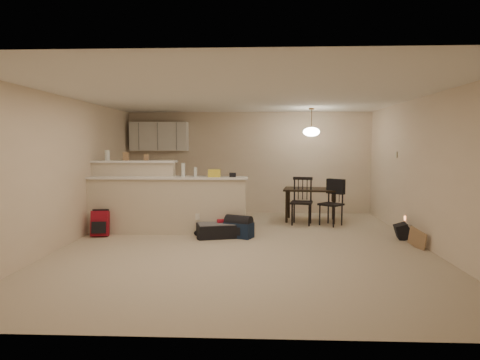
# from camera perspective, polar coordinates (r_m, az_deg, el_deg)

# --- Properties ---
(room) EXTENTS (7.00, 7.02, 2.50)m
(room) POSITION_cam_1_polar(r_m,az_deg,el_deg) (7.13, 0.56, 1.14)
(room) COLOR #C6B598
(room) RESTS_ON ground
(breakfast_bar) EXTENTS (3.08, 0.58, 1.39)m
(breakfast_bar) POSITION_cam_1_polar(r_m,az_deg,el_deg) (8.41, -11.29, -2.80)
(breakfast_bar) COLOR beige
(breakfast_bar) RESTS_ON ground
(upper_cabinets) EXTENTS (1.40, 0.34, 0.70)m
(upper_cabinets) POSITION_cam_1_polar(r_m,az_deg,el_deg) (10.72, -10.72, 5.73)
(upper_cabinets) COLOR white
(upper_cabinets) RESTS_ON room
(kitchen_counter) EXTENTS (1.80, 0.60, 0.90)m
(kitchen_counter) POSITION_cam_1_polar(r_m,az_deg,el_deg) (10.62, -9.71, -2.09)
(kitchen_counter) COLOR white
(kitchen_counter) RESTS_ON ground
(thermostat) EXTENTS (0.02, 0.12, 0.12)m
(thermostat) POSITION_cam_1_polar(r_m,az_deg,el_deg) (9.09, 20.10, 3.20)
(thermostat) COLOR beige
(thermostat) RESTS_ON room
(jar) EXTENTS (0.10, 0.10, 0.20)m
(jar) POSITION_cam_1_polar(r_m,az_deg,el_deg) (8.75, -17.28, 3.16)
(jar) COLOR silver
(jar) RESTS_ON breakfast_bar
(cereal_box) EXTENTS (0.10, 0.07, 0.16)m
(cereal_box) POSITION_cam_1_polar(r_m,az_deg,el_deg) (8.63, -14.98, 3.06)
(cereal_box) COLOR #9B7650
(cereal_box) RESTS_ON breakfast_bar
(small_box) EXTENTS (0.08, 0.06, 0.12)m
(small_box) POSITION_cam_1_polar(r_m,az_deg,el_deg) (8.52, -12.39, 2.96)
(small_box) COLOR #9B7650
(small_box) RESTS_ON breakfast_bar
(bottle_a) EXTENTS (0.07, 0.07, 0.26)m
(bottle_a) POSITION_cam_1_polar(r_m,az_deg,el_deg) (8.15, -7.58, 1.33)
(bottle_a) COLOR silver
(bottle_a) RESTS_ON breakfast_bar
(bottle_b) EXTENTS (0.06, 0.06, 0.18)m
(bottle_b) POSITION_cam_1_polar(r_m,az_deg,el_deg) (8.12, -5.97, 1.05)
(bottle_b) COLOR silver
(bottle_b) RESTS_ON breakfast_bar
(bag_lump) EXTENTS (0.22, 0.18, 0.14)m
(bag_lump) POSITION_cam_1_polar(r_m,az_deg,el_deg) (8.07, -3.45, 0.91)
(bag_lump) COLOR #9B7650
(bag_lump) RESTS_ON breakfast_bar
(pouch) EXTENTS (0.12, 0.10, 0.08)m
(pouch) POSITION_cam_1_polar(r_m,az_deg,el_deg) (8.05, -0.98, 0.69)
(pouch) COLOR #9B7650
(pouch) RESTS_ON breakfast_bar
(dining_table) EXTENTS (1.26, 0.94, 0.73)m
(dining_table) POSITION_cam_1_polar(r_m,az_deg,el_deg) (9.62, 9.39, -1.65)
(dining_table) COLOR black
(dining_table) RESTS_ON ground
(pendant_lamp) EXTENTS (0.36, 0.36, 0.62)m
(pendant_lamp) POSITION_cam_1_polar(r_m,az_deg,el_deg) (9.56, 9.50, 6.41)
(pendant_lamp) COLOR brown
(pendant_lamp) RESTS_ON room
(dining_chair_near) EXTENTS (0.52, 0.50, 1.00)m
(dining_chair_near) POSITION_cam_1_polar(r_m,az_deg,el_deg) (9.18, 8.22, -2.80)
(dining_chair_near) COLOR black
(dining_chair_near) RESTS_ON ground
(dining_chair_far) EXTENTS (0.58, 0.57, 0.95)m
(dining_chair_far) POSITION_cam_1_polar(r_m,az_deg,el_deg) (9.19, 12.04, -3.01)
(dining_chair_far) COLOR black
(dining_chair_far) RESTS_ON ground
(suitcase) EXTENTS (0.82, 0.64, 0.24)m
(suitcase) POSITION_cam_1_polar(r_m,az_deg,el_deg) (7.92, -3.05, -6.75)
(suitcase) COLOR black
(suitcase) RESTS_ON ground
(red_backpack) EXTENTS (0.34, 0.24, 0.47)m
(red_backpack) POSITION_cam_1_polar(r_m,az_deg,el_deg) (8.39, -18.14, -5.55)
(red_backpack) COLOR maroon
(red_backpack) RESTS_ON ground
(navy_duffel) EXTENTS (0.58, 0.47, 0.28)m
(navy_duffel) POSITION_cam_1_polar(r_m,az_deg,el_deg) (7.89, -0.18, -6.66)
(navy_duffel) COLOR #122038
(navy_duffel) RESTS_ON ground
(black_daypack) EXTENTS (0.26, 0.33, 0.27)m
(black_daypack) POSITION_cam_1_polar(r_m,az_deg,el_deg) (8.30, 20.82, -6.44)
(black_daypack) COLOR black
(black_daypack) RESTS_ON ground
(cardboard_sheet) EXTENTS (0.15, 0.39, 0.31)m
(cardboard_sheet) POSITION_cam_1_polar(r_m,az_deg,el_deg) (7.66, 22.55, -7.25)
(cardboard_sheet) COLOR #9B7650
(cardboard_sheet) RESTS_ON ground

